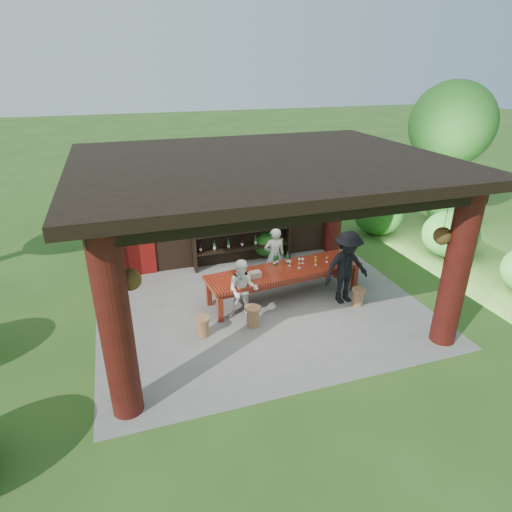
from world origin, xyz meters
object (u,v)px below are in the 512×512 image
object	(u,v)px
guest_man	(347,268)
stool_near_left	(253,316)
stool_far_left	(203,326)
napkin_basket	(255,274)
host	(274,256)
wine_shelf	(242,223)
stool_near_right	(358,297)
tasting_table	(284,274)
guest_woman	(243,290)

from	to	relation	value
guest_man	stool_near_left	bearing A→B (deg)	-178.11
stool_far_left	napkin_basket	world-z (taller)	napkin_basket
stool_near_left	guest_man	bearing A→B (deg)	7.52
host	wine_shelf	bearing A→B (deg)	-66.74
guest_man	napkin_basket	distance (m)	2.15
stool_near_right	tasting_table	bearing A→B (deg)	148.96
stool_near_left	napkin_basket	bearing A→B (deg)	68.51
stool_far_left	napkin_basket	size ratio (longest dim) A/B	1.67
stool_near_left	stool_near_right	bearing A→B (deg)	1.02
tasting_table	stool_near_right	bearing A→B (deg)	-31.04
wine_shelf	napkin_basket	xyz separation A→B (m)	(-0.38, -2.33, -0.41)
host	napkin_basket	world-z (taller)	host
wine_shelf	host	bearing A→B (deg)	-70.47
tasting_table	stool_far_left	size ratio (longest dim) A/B	8.99
host	napkin_basket	xyz separation A→B (m)	(-0.85, -1.00, 0.07)
stool_near_left	guest_woman	distance (m)	0.61
tasting_table	guest_man	world-z (taller)	guest_man
guest_woman	guest_man	bearing A→B (deg)	20.14
tasting_table	stool_near_left	world-z (taller)	tasting_table
stool_far_left	stool_near_right	bearing A→B (deg)	1.21
tasting_table	napkin_basket	distance (m)	0.83
wine_shelf	stool_near_right	distance (m)	3.77
tasting_table	stool_far_left	world-z (taller)	tasting_table
wine_shelf	stool_near_left	size ratio (longest dim) A/B	6.09
tasting_table	guest_woman	world-z (taller)	guest_woman
wine_shelf	host	world-z (taller)	wine_shelf
guest_woman	napkin_basket	xyz separation A→B (m)	(0.41, 0.40, 0.12)
stool_near_left	stool_far_left	distance (m)	1.12
stool_far_left	tasting_table	bearing A→B (deg)	24.06
stool_near_right	stool_far_left	bearing A→B (deg)	-178.79
host	stool_near_left	bearing A→B (deg)	60.81
stool_near_left	guest_man	xyz separation A→B (m)	(2.40, 0.32, 0.65)
guest_woman	guest_man	xyz separation A→B (m)	(2.51, -0.07, 0.20)
guest_woman	guest_man	distance (m)	2.52
napkin_basket	guest_man	bearing A→B (deg)	-12.72
stool_near_right	host	distance (m)	2.34
stool_near_left	napkin_basket	world-z (taller)	napkin_basket
napkin_basket	stool_near_left	bearing A→B (deg)	-111.49
stool_near_left	guest_man	world-z (taller)	guest_man
host	stool_near_right	bearing A→B (deg)	133.80
napkin_basket	stool_near_right	bearing A→B (deg)	-17.80
stool_near_right	stool_far_left	distance (m)	3.74
wine_shelf	host	size ratio (longest dim) A/B	1.86
guest_woman	wine_shelf	bearing A→B (deg)	95.70
stool_near_left	stool_far_left	size ratio (longest dim) A/B	1.05
stool_near_right	guest_man	bearing A→B (deg)	129.35
guest_woman	napkin_basket	bearing A→B (deg)	65.76
tasting_table	stool_near_left	size ratio (longest dim) A/B	8.55
wine_shelf	tasting_table	xyz separation A→B (m)	(0.42, -2.16, -0.59)
stool_far_left	host	distance (m)	2.96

